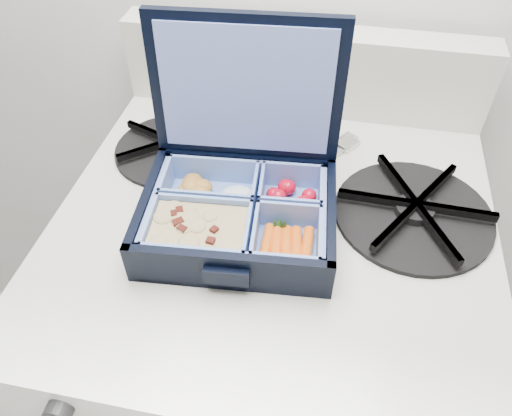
% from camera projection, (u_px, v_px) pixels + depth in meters
% --- Properties ---
extents(stove, '(0.54, 0.54, 0.81)m').
position_uv_depth(stove, '(269.00, 367.00, 0.91)').
color(stove, beige).
rests_on(stove, floor).
extents(bento_box, '(0.24, 0.19, 0.05)m').
position_uv_depth(bento_box, '(238.00, 216.00, 0.58)').
color(bento_box, black).
rests_on(bento_box, stove).
extents(burner_grate, '(0.20, 0.20, 0.03)m').
position_uv_depth(burner_grate, '(415.00, 208.00, 0.61)').
color(burner_grate, black).
rests_on(burner_grate, stove).
extents(burner_grate_rear, '(0.21, 0.21, 0.02)m').
position_uv_depth(burner_grate_rear, '(173.00, 146.00, 0.70)').
color(burner_grate_rear, black).
rests_on(burner_grate_rear, stove).
extents(fork, '(0.13, 0.17, 0.01)m').
position_uv_depth(fork, '(305.00, 173.00, 0.67)').
color(fork, silver).
rests_on(fork, stove).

